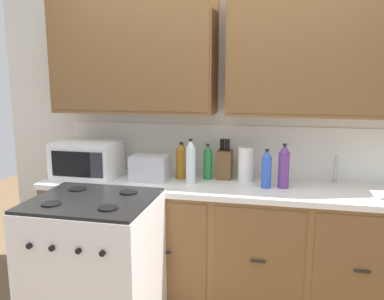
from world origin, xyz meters
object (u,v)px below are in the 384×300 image
stove_range (95,269)px  bottle_blue (266,169)px  bottle_violet (284,166)px  bottle_clear (191,162)px  bottle_amber (181,161)px  bottle_green (208,162)px  microwave (87,159)px  knife_block (225,164)px  toaster (150,168)px  paper_towel_roll (246,164)px

stove_range → bottle_blue: size_ratio=3.39×
bottle_violet → bottle_clear: bearing=-178.4°
bottle_blue → bottle_amber: bottle_amber is taller
stove_range → bottle_clear: size_ratio=2.87×
stove_range → bottle_amber: bottle_amber is taller
bottle_green → bottle_amber: 0.20m
microwave → bottle_clear: 0.83m
knife_block → bottle_violet: size_ratio=0.98×
microwave → bottle_amber: 0.74m
toaster → bottle_amber: size_ratio=0.99×
stove_range → microwave: (-0.33, 0.61, 0.58)m
microwave → bottle_clear: bearing=-0.5°
bottle_violet → bottle_amber: bearing=172.5°
knife_block → bottle_green: size_ratio=1.13×
knife_block → bottle_clear: bearing=-139.5°
bottle_violet → bottle_amber: 0.78m
knife_block → bottle_blue: (0.32, -0.20, 0.02)m
paper_towel_roll → stove_range: bearing=-140.1°
knife_block → stove_range: bearing=-132.2°
stove_range → bottle_amber: size_ratio=3.35×
bottle_clear → bottle_blue: 0.55m
stove_range → knife_block: bearing=47.8°
microwave → bottle_violet: (1.50, 0.01, 0.01)m
bottle_clear → bottle_violet: size_ratio=1.04×
toaster → stove_range: bearing=-105.8°
microwave → paper_towel_roll: size_ratio=1.85×
microwave → bottle_blue: 1.38m
microwave → bottle_green: bearing=8.3°
stove_range → bottle_green: 1.11m
toaster → bottle_violet: bearing=0.4°
bottle_green → bottle_clear: bearing=-125.6°
microwave → paper_towel_roll: microwave is taller
microwave → bottle_blue: (1.38, -0.02, -0.00)m
bottle_green → bottle_amber: bottle_amber is taller
bottle_clear → bottle_violet: bearing=1.6°
toaster → bottle_amber: (0.22, 0.11, 0.04)m
microwave → bottle_amber: bottle_amber is taller
knife_block → bottle_violet: (0.44, -0.17, 0.04)m
bottle_blue → bottle_green: size_ratio=1.02×
knife_block → bottle_green: bearing=-158.1°
microwave → bottle_violet: bearing=0.5°
bottle_blue → bottle_amber: size_ratio=0.99×
stove_range → bottle_violet: bottle_violet is taller
microwave → bottle_amber: size_ratio=1.69×
bottle_blue → stove_range: bearing=-150.4°
stove_range → toaster: 0.83m
microwave → bottle_blue: same height
knife_block → bottle_blue: size_ratio=1.11×
microwave → bottle_amber: (0.73, 0.11, -0.00)m
toaster → paper_towel_roll: paper_towel_roll is taller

